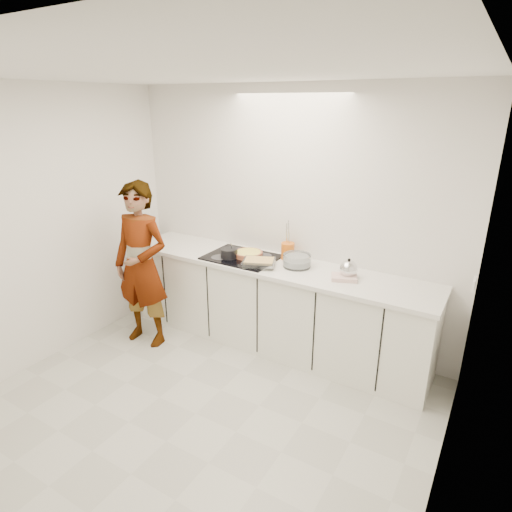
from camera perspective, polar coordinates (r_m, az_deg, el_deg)
The scene contains 16 objects.
floor at distance 3.79m, azimuth -8.05°, elevation -20.09°, with size 3.60×3.20×0.00m, color beige.
ceiling at distance 2.92m, azimuth -10.70°, elevation 23.03°, with size 3.60×3.20×0.00m, color white.
wall_back at distance 4.40m, azimuth 4.27°, elevation 5.04°, with size 3.60×0.00×2.60m, color white.
wall_left at distance 4.46m, azimuth -27.29°, elevation 3.04°, with size 0.00×3.20×2.60m, color white.
wall_right at distance 2.50m, azimuth 25.32°, elevation -9.09°, with size 0.02×3.20×2.60m.
base_cabinets at distance 4.44m, azimuth 2.10°, elevation -6.72°, with size 3.20×0.58×0.87m, color white.
countertop at distance 4.26m, azimuth 2.17°, elevation -1.24°, with size 3.24×0.64×0.04m, color white.
hob at distance 4.40m, azimuth -1.94°, elevation -0.14°, with size 0.72×0.54×0.01m, color black.
tart_dish at distance 4.40m, azimuth -1.02°, elevation 0.31°, with size 0.31×0.31×0.05m.
saucepan at distance 4.36m, azimuth -3.60°, elevation 0.39°, with size 0.18×0.18×0.16m.
baking_dish at distance 4.15m, azimuth 0.43°, elevation -0.82°, with size 0.37×0.32×0.06m.
mixing_bowl at distance 4.16m, azimuth 5.48°, elevation -0.68°, with size 0.35×0.35×0.13m.
tea_towel at distance 3.94m, azimuth 11.67°, elevation -2.82°, with size 0.23×0.16×0.04m, color white.
kettle at distance 3.96m, azimuth 12.22°, elevation -1.80°, with size 0.19×0.19×0.19m.
utensil_crock at distance 4.35m, azimuth 4.25°, elevation 0.68°, with size 0.14×0.14×0.17m, color orange.
cook at distance 4.49m, azimuth -15.02°, elevation -1.23°, with size 0.63×0.41×1.72m, color white.
Camera 1 is at (1.91, -2.20, 2.43)m, focal length 30.00 mm.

